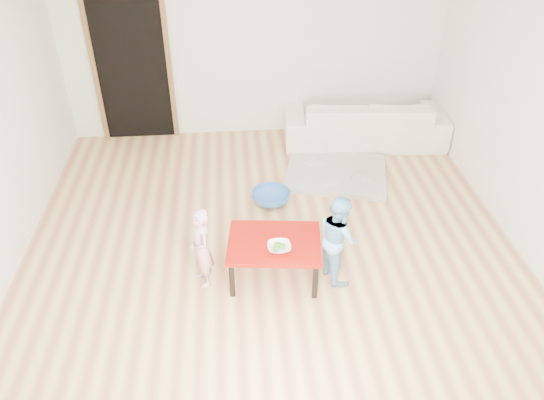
{
  "coord_description": "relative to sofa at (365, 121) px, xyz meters",
  "views": [
    {
      "loc": [
        -0.35,
        -4.29,
        3.5
      ],
      "look_at": [
        0.0,
        -0.2,
        0.65
      ],
      "focal_mm": 35.0,
      "sensor_mm": 36.0,
      "label": 1
    }
  ],
  "objects": [
    {
      "name": "doorway",
      "position": [
        -3.04,
        0.43,
        0.71
      ],
      "size": [
        1.02,
        0.08,
        2.11
      ],
      "primitive_type": null,
      "color": "brown",
      "rests_on": "back_wall"
    },
    {
      "name": "red_table",
      "position": [
        -1.45,
        -2.59,
        -0.1
      ],
      "size": [
        0.91,
        0.73,
        0.42
      ],
      "primitive_type": null,
      "rotation": [
        0.0,
        0.0,
        -0.11
      ],
      "color": "maroon",
      "rests_on": "floor"
    },
    {
      "name": "broccoli",
      "position": [
        -1.42,
        -2.71,
        0.14
      ],
      "size": [
        0.12,
        0.12,
        0.06
      ],
      "primitive_type": null,
      "color": "#2D5919",
      "rests_on": "red_table"
    },
    {
      "name": "floor",
      "position": [
        -1.44,
        -2.05,
        -0.31
      ],
      "size": [
        5.0,
        5.0,
        0.01
      ],
      "primitive_type": "cube",
      "color": "#AF704B",
      "rests_on": "ground"
    },
    {
      "name": "child_blue",
      "position": [
        -0.86,
        -2.61,
        0.13
      ],
      "size": [
        0.44,
        0.5,
        0.89
      ],
      "primitive_type": "imported",
      "rotation": [
        0.0,
        0.0,
        1.84
      ],
      "color": "#5FA8DC",
      "rests_on": "floor"
    },
    {
      "name": "child_pink",
      "position": [
        -2.12,
        -2.61,
        0.1
      ],
      "size": [
        0.29,
        0.35,
        0.82
      ],
      "primitive_type": "imported",
      "rotation": [
        0.0,
        0.0,
        -1.22
      ],
      "color": "pink",
      "rests_on": "floor"
    },
    {
      "name": "back_wall",
      "position": [
        -1.44,
        0.45,
        0.99
      ],
      "size": [
        5.0,
        0.02,
        2.6
      ],
      "primitive_type": "cube",
      "color": "silver",
      "rests_on": "floor"
    },
    {
      "name": "right_wall",
      "position": [
        1.06,
        -2.05,
        0.99
      ],
      "size": [
        0.02,
        5.0,
        2.6
      ],
      "primitive_type": "cube",
      "color": "silver",
      "rests_on": "floor"
    },
    {
      "name": "basin",
      "position": [
        -1.38,
        -1.36,
        -0.24
      ],
      "size": [
        0.45,
        0.45,
        0.14
      ],
      "primitive_type": "imported",
      "color": "#306CB5",
      "rests_on": "floor"
    },
    {
      "name": "sofa",
      "position": [
        0.0,
        0.0,
        0.0
      ],
      "size": [
        2.2,
        0.99,
        0.62
      ],
      "primitive_type": "imported",
      "rotation": [
        0.0,
        0.0,
        3.07
      ],
      "color": "white",
      "rests_on": "floor"
    },
    {
      "name": "cushion",
      "position": [
        -0.45,
        -0.14,
        0.15
      ],
      "size": [
        0.51,
        0.48,
        0.11
      ],
      "primitive_type": "cube",
      "rotation": [
        0.0,
        0.0,
        -0.33
      ],
      "color": "orange",
      "rests_on": "sofa"
    },
    {
      "name": "blanket",
      "position": [
        -0.53,
        -0.84,
        -0.28
      ],
      "size": [
        1.41,
        1.26,
        0.06
      ],
      "primitive_type": null,
      "rotation": [
        0.0,
        0.0,
        -0.23
      ],
      "color": "beige",
      "rests_on": "floor"
    },
    {
      "name": "bowl",
      "position": [
        -1.42,
        -2.71,
        0.14
      ],
      "size": [
        0.21,
        0.21,
        0.05
      ],
      "primitive_type": "imported",
      "color": "white",
      "rests_on": "red_table"
    }
  ]
}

